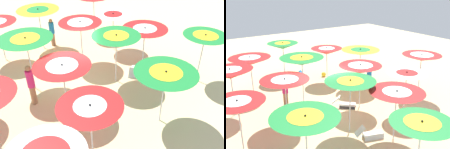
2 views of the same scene
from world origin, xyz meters
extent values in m
cube|color=beige|center=(0.00, 0.00, -0.02)|extent=(41.13, 41.13, 0.04)
cone|color=#1E8C38|center=(-5.90, 0.05, 2.14)|extent=(1.92, 1.92, 0.42)
cone|color=yellow|center=(-5.90, 0.05, 2.24)|extent=(1.07, 1.07, 0.24)
sphere|color=black|center=(-5.90, 0.05, 2.38)|extent=(0.07, 0.07, 0.07)
cylinder|color=silver|center=(-3.56, -1.38, 0.96)|extent=(0.05, 0.05, 1.93)
cone|color=red|center=(-3.56, -1.38, 1.93)|extent=(2.19, 2.19, 0.39)
cone|color=white|center=(-3.56, -1.38, 2.03)|extent=(1.14, 1.14, 0.20)
sphere|color=black|center=(-3.56, -1.38, 2.15)|extent=(0.07, 0.07, 0.07)
cylinder|color=silver|center=(-2.22, -3.44, 0.96)|extent=(0.05, 0.05, 1.92)
cone|color=white|center=(-2.22, -3.44, 1.92)|extent=(1.92, 1.92, 0.37)
cone|color=red|center=(-2.22, -3.44, 2.02)|extent=(1.00, 1.00, 0.19)
sphere|color=black|center=(-2.22, -3.44, 2.14)|extent=(0.07, 0.07, 0.07)
cylinder|color=silver|center=(-1.21, -5.68, 1.12)|extent=(0.05, 0.05, 2.23)
cone|color=red|center=(-1.21, -5.68, 2.23)|extent=(2.09, 2.09, 0.35)
cone|color=white|center=(-1.21, -5.68, 2.31)|extent=(1.24, 1.24, 0.21)
sphere|color=black|center=(-1.21, -5.68, 2.44)|extent=(0.07, 0.07, 0.07)
cone|color=#1E8C38|center=(-3.53, 2.58, 2.05)|extent=(2.24, 2.24, 0.37)
cone|color=yellow|center=(-3.53, 2.58, 2.15)|extent=(1.15, 1.15, 0.19)
sphere|color=black|center=(-3.53, 2.58, 2.27)|extent=(0.07, 0.07, 0.07)
cylinder|color=silver|center=(-2.08, -0.23, 1.08)|extent=(0.05, 0.05, 2.17)
cone|color=#1E8C38|center=(-2.08, -0.23, 2.17)|extent=(2.13, 2.13, 0.37)
cone|color=yellow|center=(-2.08, -0.23, 2.26)|extent=(1.11, 1.11, 0.19)
sphere|color=black|center=(-2.08, -0.23, 2.38)|extent=(0.07, 0.07, 0.07)
cylinder|color=silver|center=(-0.50, -2.02, 1.03)|extent=(0.05, 0.05, 2.07)
cone|color=red|center=(-0.50, -2.02, 2.07)|extent=(2.12, 2.12, 0.41)
cone|color=white|center=(-0.50, -2.02, 2.16)|extent=(1.23, 1.23, 0.24)
sphere|color=black|center=(-0.50, -2.02, 2.30)|extent=(0.07, 0.07, 0.07)
cylinder|color=silver|center=(1.80, -3.88, 1.07)|extent=(0.05, 0.05, 2.15)
cone|color=yellow|center=(1.80, -3.88, 2.15)|extent=(2.27, 2.27, 0.33)
cone|color=#1E8C38|center=(1.80, -3.88, 2.23)|extent=(1.17, 1.17, 0.17)
sphere|color=black|center=(1.80, -3.88, 2.34)|extent=(0.07, 0.07, 0.07)
cylinder|color=silver|center=(-0.91, 3.97, 0.97)|extent=(0.05, 0.05, 1.94)
cone|color=red|center=(-0.91, 3.97, 1.94)|extent=(2.04, 2.04, 0.33)
cone|color=white|center=(-0.91, 3.97, 2.03)|extent=(1.01, 1.01, 0.17)
sphere|color=black|center=(-0.91, 3.97, 2.14)|extent=(0.07, 0.07, 0.07)
cylinder|color=silver|center=(0.08, 1.70, 0.97)|extent=(0.05, 0.05, 1.93)
cone|color=red|center=(0.08, 1.70, 1.93)|extent=(2.16, 2.16, 0.42)
cone|color=white|center=(0.08, 1.70, 2.03)|extent=(1.18, 1.18, 0.23)
sphere|color=black|center=(0.08, 1.70, 2.17)|extent=(0.07, 0.07, 0.07)
cylinder|color=silver|center=(1.65, 0.06, 1.15)|extent=(0.05, 0.05, 2.30)
cone|color=#1E8C38|center=(1.65, 0.06, 2.30)|extent=(2.25, 2.25, 0.41)
cone|color=yellow|center=(1.65, 0.06, 2.40)|extent=(1.17, 1.17, 0.21)
sphere|color=black|center=(1.65, 0.06, 2.53)|extent=(0.07, 0.07, 0.07)
cylinder|color=silver|center=(3.68, -2.68, 0.99)|extent=(0.05, 0.05, 1.97)
cone|color=red|center=(3.68, -2.68, 1.97)|extent=(1.96, 1.96, 0.39)
cone|color=white|center=(3.68, -2.68, 2.08)|extent=(1.01, 1.01, 0.20)
sphere|color=black|center=(3.68, -2.68, 2.20)|extent=(0.07, 0.07, 0.07)
cylinder|color=silver|center=(2.32, 3.44, 1.04)|extent=(0.05, 0.05, 2.08)
cone|color=red|center=(2.32, 3.44, 2.08)|extent=(2.11, 2.11, 0.44)
cone|color=white|center=(2.32, 3.44, 2.19)|extent=(1.09, 1.09, 0.23)
sphere|color=black|center=(2.32, 3.44, 2.33)|extent=(0.07, 0.07, 0.07)
cylinder|color=silver|center=(4.24, 1.95, 0.99)|extent=(0.05, 0.05, 1.97)
cone|color=red|center=(4.24, 1.95, 1.97)|extent=(2.28, 2.28, 0.43)
cone|color=white|center=(4.24, 1.95, 2.08)|extent=(1.17, 1.17, 0.22)
sphere|color=black|center=(4.24, 1.95, 2.22)|extent=(0.07, 0.07, 0.07)
cylinder|color=silver|center=(5.81, -0.67, 1.08)|extent=(0.05, 0.05, 2.16)
cone|color=#1E8C38|center=(5.81, -0.67, 2.16)|extent=(1.97, 1.97, 0.40)
cone|color=yellow|center=(5.81, -0.67, 2.26)|extent=(1.01, 1.01, 0.20)
sphere|color=black|center=(5.81, -0.67, 2.39)|extent=(0.07, 0.07, 0.07)
cube|color=#333338|center=(-0.07, -1.61, 0.07)|extent=(0.58, 0.62, 0.14)
cube|color=#333338|center=(-0.32, -1.39, 0.07)|extent=(0.58, 0.62, 0.14)
cube|color=white|center=(-0.20, -1.50, 0.19)|extent=(0.80, 0.83, 0.10)
cube|color=white|center=(0.21, -1.06, 0.42)|extent=(0.53, 0.53, 0.39)
cube|color=silver|center=(-2.88, -0.79, 0.07)|extent=(0.29, 0.80, 0.14)
cube|color=silver|center=(-3.18, -0.69, 0.07)|extent=(0.29, 0.80, 0.14)
cube|color=white|center=(-3.03, -0.74, 0.19)|extent=(0.56, 0.89, 0.10)
cube|color=white|center=(-2.85, -0.17, 0.42)|extent=(0.43, 0.47, 0.39)
cube|color=#333338|center=(5.28, -1.01, 0.07)|extent=(0.63, 0.61, 0.14)
cube|color=#333338|center=(5.49, -1.22, 0.07)|extent=(0.63, 0.61, 0.14)
cube|color=#1972B7|center=(5.39, -1.11, 0.19)|extent=(0.80, 0.79, 0.10)
cube|color=#1972B7|center=(4.97, -1.52, 0.39)|extent=(0.47, 0.46, 0.33)
cylinder|color=#A3704C|center=(1.26, -4.17, 0.38)|extent=(0.24, 0.24, 0.77)
cylinder|color=#1972BF|center=(1.26, -4.17, 1.10)|extent=(0.30, 0.30, 0.67)
sphere|color=#A3704C|center=(1.26, -4.17, 1.54)|extent=(0.21, 0.21, 0.21)
cylinder|color=#A3704C|center=(1.48, 1.14, 0.43)|extent=(0.24, 0.24, 0.86)
cylinder|color=#D82672|center=(1.48, 1.14, 1.24)|extent=(0.30, 0.30, 0.75)
sphere|color=#A3704C|center=(1.48, 1.14, 1.73)|extent=(0.23, 0.23, 0.23)
sphere|color=yellow|center=(4.50, -2.93, 0.16)|extent=(0.31, 0.31, 0.31)
camera|label=1|loc=(-1.10, 9.71, 7.03)|focal=41.00mm
camera|label=2|loc=(-10.09, 5.84, 6.20)|focal=42.64mm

